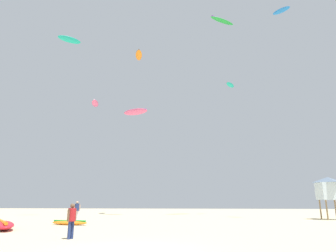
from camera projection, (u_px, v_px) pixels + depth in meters
name	position (u px, v px, depth m)	size (l,w,h in m)	color
ground_plane	(128.00, 251.00, 11.25)	(120.00, 120.00, 0.00)	beige
person_foreground	(72.00, 218.00, 14.88)	(0.38, 0.52, 1.69)	navy
person_midground	(77.00, 209.00, 28.33)	(0.54, 0.40, 1.77)	silver
kite_grounded_near	(1.00, 225.00, 19.63)	(4.19, 4.74, 0.63)	red
kite_grounded_mid	(69.00, 223.00, 23.15)	(3.13, 1.48, 0.39)	orange
lifeguard_tower	(329.00, 188.00, 30.31)	(2.30, 2.30, 4.15)	#8C704C
kite_aloft_0	(230.00, 85.00, 42.80)	(1.67, 2.16, 0.52)	#19B29E
kite_aloft_1	(95.00, 103.00, 54.76)	(2.03, 4.20, 0.60)	#E5598C
kite_aloft_2	(222.00, 21.00, 42.23)	(3.91, 3.20, 0.71)	green
kite_aloft_3	(281.00, 11.00, 34.38)	(1.91, 1.76, 0.46)	blue
kite_aloft_4	(135.00, 112.00, 40.97)	(3.79, 2.32, 0.92)	#E5598C
kite_aloft_5	(69.00, 40.00, 39.86)	(2.89, 2.49, 0.76)	#19B29E
kite_aloft_6	(139.00, 55.00, 44.77)	(1.56, 3.44, 0.44)	orange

